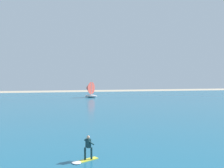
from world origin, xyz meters
name	(u,v)px	position (x,y,z in m)	size (l,w,h in m)	color
ocean	(84,106)	(0.00, 50.52, 0.05)	(160.00, 90.00, 0.10)	#1E607F
kitesurfer	(86,152)	(-3.14, 18.60, 0.70)	(1.98, 1.44, 1.67)	yellow
sailboat_center_horizon	(89,89)	(3.63, 70.73, 2.27)	(4.22, 4.14, 4.74)	white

